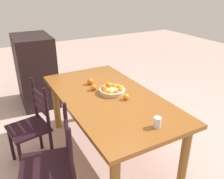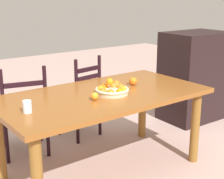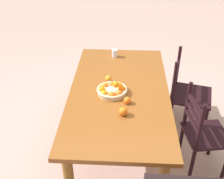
# 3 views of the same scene
# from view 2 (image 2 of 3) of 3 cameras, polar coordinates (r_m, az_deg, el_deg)

# --- Properties ---
(ground_plane) EXTENTS (12.00, 12.00, 0.00)m
(ground_plane) POSITION_cam_2_polar(r_m,az_deg,el_deg) (3.21, -1.49, -13.53)
(ground_plane) COLOR #C1A096
(dining_table) EXTENTS (1.83, 0.96, 0.75)m
(dining_table) POSITION_cam_2_polar(r_m,az_deg,el_deg) (2.95, -1.58, -2.52)
(dining_table) COLOR brown
(dining_table) RESTS_ON ground
(chair_near_window) EXTENTS (0.55, 0.55, 0.93)m
(chair_near_window) POSITION_cam_2_polar(r_m,az_deg,el_deg) (3.47, -14.78, -3.79)
(chair_near_window) COLOR black
(chair_near_window) RESTS_ON ground
(chair_by_cabinet) EXTENTS (0.45, 0.45, 0.93)m
(chair_by_cabinet) POSITION_cam_2_polar(r_m,az_deg,el_deg) (3.78, -5.24, -1.51)
(chair_by_cabinet) COLOR black
(chair_by_cabinet) RESTS_ON ground
(cabinet) EXTENTS (0.82, 0.58, 1.13)m
(cabinet) POSITION_cam_2_polar(r_m,az_deg,el_deg) (4.43, 13.76, 2.20)
(cabinet) COLOR black
(cabinet) RESTS_ON ground
(fruit_bowl) EXTENTS (0.29, 0.29, 0.13)m
(fruit_bowl) POSITION_cam_2_polar(r_m,az_deg,el_deg) (2.88, -0.01, -0.11)
(fruit_bowl) COLOR beige
(fruit_bowl) RESTS_ON dining_table
(orange_loose_0) EXTENTS (0.06, 0.06, 0.06)m
(orange_loose_0) POSITION_cam_2_polar(r_m,az_deg,el_deg) (2.72, -2.97, -1.14)
(orange_loose_0) COLOR orange
(orange_loose_0) RESTS_ON dining_table
(orange_loose_1) EXTENTS (0.08, 0.08, 0.08)m
(orange_loose_1) POSITION_cam_2_polar(r_m,az_deg,el_deg) (3.17, 3.60, 1.42)
(orange_loose_1) COLOR orange
(orange_loose_1) RESTS_ON dining_table
(orange_loose_2) EXTENTS (0.07, 0.07, 0.07)m
(orange_loose_2) POSITION_cam_2_polar(r_m,az_deg,el_deg) (3.09, 0.76, 0.96)
(orange_loose_2) COLOR orange
(orange_loose_2) RESTS_ON dining_table
(drinking_glass) EXTENTS (0.07, 0.07, 0.09)m
(drinking_glass) POSITION_cam_2_polar(r_m,az_deg,el_deg) (2.50, -14.22, -2.84)
(drinking_glass) COLOR silver
(drinking_glass) RESTS_ON dining_table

